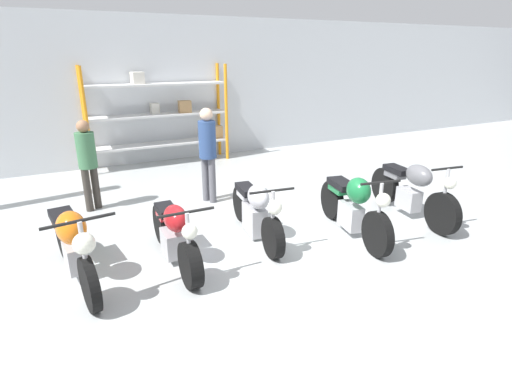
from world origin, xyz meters
name	(u,v)px	position (x,y,z in m)	size (l,w,h in m)	color
ground_plane	(268,244)	(0.00, 0.00, 0.00)	(30.00, 30.00, 0.00)	#B2B7B7
back_wall	(164,90)	(0.00, 5.62, 1.80)	(30.00, 0.08, 3.60)	silver
shelving_rack	(162,114)	(-0.18, 5.26, 1.28)	(3.47, 0.63, 2.45)	orange
motorcycle_orange	(73,243)	(-2.61, 0.19, 0.52)	(0.74, 2.15, 1.07)	black
motorcycle_red	(175,234)	(-1.38, 0.09, 0.41)	(0.68, 1.96, 0.98)	black
motorcycle_silver	(256,211)	(-0.04, 0.32, 0.43)	(0.64, 2.01, 0.98)	black
motorcycle_green	(353,205)	(1.33, -0.29, 0.49)	(0.68, 2.06, 1.08)	black
motorcycle_grey	(412,190)	(2.71, -0.17, 0.49)	(0.60, 2.15, 1.08)	black
person_browsing	(87,158)	(-2.18, 2.67, 0.96)	(0.44, 0.44, 1.63)	#38332D
person_near_rack	(208,148)	(-0.14, 2.12, 1.05)	(0.43, 0.43, 1.78)	#595960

